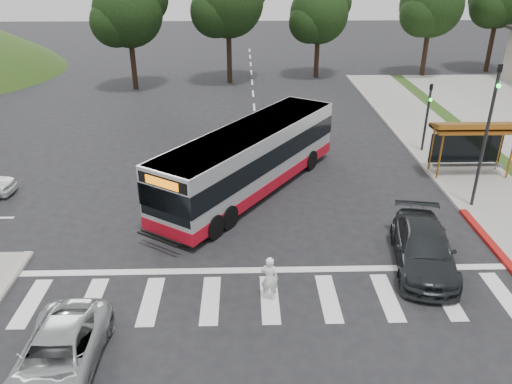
{
  "coord_description": "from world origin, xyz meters",
  "views": [
    {
      "loc": [
        -0.82,
        -18.57,
        10.59
      ],
      "look_at": [
        -0.33,
        0.02,
        1.6
      ],
      "focal_mm": 35.0,
      "sensor_mm": 36.0,
      "label": 1
    }
  ],
  "objects_px": {
    "dark_sedan": "(424,248)",
    "silver_suv_south": "(58,357)",
    "pedestrian": "(270,278)",
    "transit_bus": "(251,160)"
  },
  "relations": [
    {
      "from": "dark_sedan",
      "to": "silver_suv_south",
      "type": "height_order",
      "value": "dark_sedan"
    },
    {
      "from": "transit_bus",
      "to": "dark_sedan",
      "type": "distance_m",
      "value": 9.18
    },
    {
      "from": "pedestrian",
      "to": "silver_suv_south",
      "type": "height_order",
      "value": "pedestrian"
    },
    {
      "from": "transit_bus",
      "to": "dark_sedan",
      "type": "relative_size",
      "value": 2.4
    },
    {
      "from": "transit_bus",
      "to": "dark_sedan",
      "type": "xyz_separation_m",
      "value": [
        6.26,
        -6.66,
        -0.84
      ]
    },
    {
      "from": "pedestrian",
      "to": "dark_sedan",
      "type": "xyz_separation_m",
      "value": [
        5.79,
        1.87,
        -0.09
      ]
    },
    {
      "from": "dark_sedan",
      "to": "transit_bus",
      "type": "bearing_deg",
      "value": 143.4
    },
    {
      "from": "pedestrian",
      "to": "dark_sedan",
      "type": "distance_m",
      "value": 6.08
    },
    {
      "from": "dark_sedan",
      "to": "silver_suv_south",
      "type": "bearing_deg",
      "value": -146.44
    },
    {
      "from": "pedestrian",
      "to": "silver_suv_south",
      "type": "distance_m",
      "value": 6.75
    }
  ]
}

